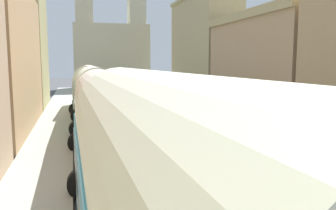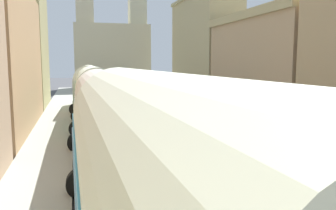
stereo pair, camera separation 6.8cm
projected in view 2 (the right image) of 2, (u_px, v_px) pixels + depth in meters
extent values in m
plane|color=#48484C|center=(154.00, 119.00, 26.36)|extent=(154.00, 154.00, 0.00)
cube|color=#A9AA9F|center=(55.00, 123.00, 24.46)|extent=(2.50, 70.00, 0.14)
cube|color=#9A998C|center=(239.00, 115.00, 28.25)|extent=(2.50, 70.00, 0.14)
cube|color=tan|center=(17.00, 45.00, 32.73)|extent=(5.05, 9.17, 12.16)
cube|color=tan|center=(266.00, 66.00, 30.59)|extent=(4.63, 14.42, 8.09)
cube|color=tan|center=(267.00, 16.00, 30.04)|extent=(5.09, 14.42, 0.74)
cube|color=tan|center=(204.00, 48.00, 44.74)|extent=(4.39, 14.72, 12.54)
cube|color=beige|center=(111.00, 58.00, 55.36)|extent=(11.59, 7.97, 10.25)
cube|color=beige|center=(85.00, 37.00, 52.01)|extent=(2.59, 2.59, 16.48)
cube|color=beige|center=(138.00, 38.00, 54.13)|extent=(2.59, 2.59, 16.48)
cylinder|color=silver|center=(158.00, 150.00, 5.16)|extent=(2.52, 8.43, 2.40)
cube|color=#99B7C6|center=(158.00, 195.00, 5.25)|extent=(2.62, 7.92, 0.81)
cube|color=beige|center=(107.00, 128.00, 13.94)|extent=(2.48, 9.54, 2.37)
cylinder|color=silver|center=(106.00, 100.00, 13.80)|extent=(2.43, 9.35, 2.32)
cube|color=#99B7C6|center=(106.00, 116.00, 13.88)|extent=(2.52, 8.78, 0.76)
cylinder|color=black|center=(78.00, 142.00, 16.59)|extent=(1.00, 0.35, 1.00)
cylinder|color=black|center=(124.00, 139.00, 17.21)|extent=(1.00, 0.35, 1.00)
cylinder|color=black|center=(82.00, 183.00, 10.97)|extent=(1.00, 0.35, 1.00)
cylinder|color=black|center=(150.00, 177.00, 11.59)|extent=(1.00, 0.35, 1.00)
cube|color=#3B9372|center=(94.00, 103.00, 22.55)|extent=(2.45, 8.23, 2.45)
cylinder|color=silver|center=(94.00, 84.00, 22.40)|extent=(2.40, 8.06, 2.32)
cube|color=#99B7C6|center=(94.00, 95.00, 22.49)|extent=(2.49, 7.57, 0.78)
cylinder|color=black|center=(78.00, 116.00, 24.86)|extent=(1.00, 0.35, 1.00)
cylinder|color=black|center=(109.00, 115.00, 25.43)|extent=(1.00, 0.35, 1.00)
cylinder|color=black|center=(77.00, 129.00, 19.98)|extent=(1.00, 0.35, 1.00)
cylinder|color=black|center=(116.00, 127.00, 20.55)|extent=(1.00, 0.35, 1.00)
cube|color=silver|center=(89.00, 91.00, 31.17)|extent=(2.80, 8.91, 2.47)
cylinder|color=silver|center=(88.00, 78.00, 31.01)|extent=(2.75, 8.74, 2.33)
cube|color=#99B7C6|center=(89.00, 86.00, 31.10)|extent=(2.82, 8.21, 0.79)
cylinder|color=black|center=(78.00, 102.00, 33.72)|extent=(1.00, 0.35, 1.00)
cylinder|color=black|center=(101.00, 101.00, 34.21)|extent=(1.00, 0.35, 1.00)
cylinder|color=black|center=(75.00, 109.00, 28.43)|extent=(1.00, 0.35, 1.00)
cylinder|color=black|center=(103.00, 108.00, 28.92)|extent=(1.00, 0.35, 1.00)
cube|color=#265133|center=(326.00, 161.00, 10.01)|extent=(2.06, 2.01, 2.09)
cube|color=#99B7C6|center=(328.00, 141.00, 9.93)|extent=(2.11, 2.09, 0.67)
cube|color=brown|center=(264.00, 156.00, 13.34)|extent=(2.07, 4.77, 0.55)
ellipsoid|color=beige|center=(288.00, 151.00, 11.94)|extent=(0.67, 0.84, 0.59)
ellipsoid|color=beige|center=(264.00, 138.00, 13.99)|extent=(0.92, 0.92, 0.55)
ellipsoid|color=beige|center=(289.00, 148.00, 12.46)|extent=(0.99, 1.02, 0.50)
ellipsoid|color=silver|center=(273.00, 136.00, 12.93)|extent=(1.12, 1.16, 0.49)
ellipsoid|color=beige|center=(297.00, 140.00, 11.84)|extent=(0.89, 0.97, 0.57)
cylinder|color=black|center=(291.00, 196.00, 10.04)|extent=(0.90, 0.32, 0.90)
cylinder|color=black|center=(275.00, 155.00, 14.47)|extent=(0.90, 0.32, 0.90)
cylinder|color=black|center=(231.00, 159.00, 13.93)|extent=(0.90, 0.32, 0.90)
cube|color=#AD2917|center=(213.00, 114.00, 19.55)|extent=(2.36, 2.15, 1.95)
cube|color=#99B7C6|center=(213.00, 105.00, 19.49)|extent=(2.41, 2.23, 0.62)
cube|color=brown|center=(190.00, 117.00, 23.09)|extent=(2.47, 5.28, 0.55)
ellipsoid|color=beige|center=(198.00, 109.00, 23.10)|extent=(1.21, 1.11, 0.46)
ellipsoid|color=beige|center=(195.00, 109.00, 23.31)|extent=(0.83, 0.65, 0.47)
ellipsoid|color=beige|center=(181.00, 107.00, 23.94)|extent=(0.96, 0.85, 0.53)
ellipsoid|color=silver|center=(191.00, 105.00, 22.65)|extent=(1.17, 1.07, 0.45)
ellipsoid|color=beige|center=(181.00, 104.00, 23.43)|extent=(1.02, 0.86, 0.44)
ellipsoid|color=silver|center=(196.00, 105.00, 21.98)|extent=(1.19, 1.23, 0.51)
ellipsoid|color=beige|center=(177.00, 97.00, 24.43)|extent=(0.86, 0.95, 0.46)
cylinder|color=black|center=(228.00, 129.00, 20.24)|extent=(0.90, 0.31, 0.90)
cylinder|color=black|center=(192.00, 131.00, 19.56)|extent=(0.90, 0.31, 0.90)
cylinder|color=black|center=(200.00, 118.00, 24.38)|extent=(0.90, 0.31, 0.90)
cylinder|color=black|center=(170.00, 119.00, 23.70)|extent=(0.90, 0.31, 0.90)
cube|color=#2D231F|center=(157.00, 104.00, 30.64)|extent=(1.82, 4.43, 0.73)
cube|color=#9CB2C7|center=(157.00, 98.00, 30.56)|extent=(1.52, 2.33, 0.47)
cylinder|color=black|center=(170.00, 110.00, 29.65)|extent=(0.60, 0.21, 0.60)
cylinder|color=black|center=(152.00, 110.00, 29.16)|extent=(0.60, 0.21, 0.60)
cylinder|color=black|center=(161.00, 106.00, 32.20)|extent=(0.60, 0.21, 0.60)
cylinder|color=black|center=(144.00, 106.00, 31.71)|extent=(0.60, 0.21, 0.60)
cube|color=red|center=(143.00, 97.00, 37.45)|extent=(1.78, 3.64, 0.74)
cube|color=#9CBBBE|center=(143.00, 91.00, 37.36)|extent=(1.55, 1.90, 0.59)
cylinder|color=black|center=(153.00, 101.00, 36.63)|extent=(0.60, 0.21, 0.60)
cylinder|color=black|center=(137.00, 101.00, 36.19)|extent=(0.60, 0.21, 0.60)
cylinder|color=black|center=(149.00, 98.00, 38.79)|extent=(0.60, 0.21, 0.60)
cylinder|color=black|center=(133.00, 99.00, 38.34)|extent=(0.60, 0.21, 0.60)
cube|color=silver|center=(134.00, 90.00, 46.03)|extent=(1.72, 4.41, 0.72)
cube|color=#96B1C5|center=(134.00, 86.00, 45.95)|extent=(1.48, 2.30, 0.59)
cylinder|color=black|center=(142.00, 93.00, 45.01)|extent=(0.60, 0.21, 0.60)
cylinder|color=black|center=(130.00, 94.00, 44.55)|extent=(0.60, 0.21, 0.60)
cylinder|color=black|center=(138.00, 92.00, 47.60)|extent=(0.60, 0.21, 0.60)
cylinder|color=black|center=(126.00, 92.00, 47.14)|extent=(0.60, 0.21, 0.60)
cube|color=#3B93C7|center=(203.00, 172.00, 11.57)|extent=(1.90, 4.21, 0.78)
cube|color=#8CC3BA|center=(204.00, 154.00, 11.49)|extent=(1.63, 2.20, 0.50)
cylinder|color=black|center=(169.00, 173.00, 12.64)|extent=(0.60, 0.21, 0.60)
cylinder|color=black|center=(214.00, 169.00, 13.07)|extent=(0.60, 0.21, 0.60)
cylinder|color=black|center=(189.00, 200.00, 10.16)|extent=(0.60, 0.21, 0.60)
cylinder|color=black|center=(244.00, 194.00, 10.58)|extent=(0.60, 0.21, 0.60)
cube|color=#3592CF|center=(131.00, 117.00, 23.71)|extent=(1.81, 3.73, 0.72)
cube|color=#8DB7CC|center=(131.00, 108.00, 23.63)|extent=(1.57, 1.95, 0.56)
cylinder|color=black|center=(116.00, 119.00, 24.61)|extent=(0.60, 0.21, 0.60)
cylinder|color=black|center=(140.00, 118.00, 25.09)|extent=(0.60, 0.21, 0.60)
cylinder|color=black|center=(120.00, 125.00, 22.41)|extent=(0.60, 0.21, 0.60)
cylinder|color=black|center=(147.00, 123.00, 22.89)|extent=(0.60, 0.21, 0.60)
cylinder|color=#212344|center=(223.00, 111.00, 30.50)|extent=(0.19, 0.19, 0.14)
cylinder|color=#212344|center=(223.00, 105.00, 30.44)|extent=(0.24, 0.24, 0.89)
cylinder|color=#A53031|center=(224.00, 97.00, 30.34)|extent=(0.37, 0.37, 0.61)
sphere|color=tan|center=(224.00, 92.00, 30.29)|extent=(0.21, 0.21, 0.21)
cylinder|color=#242C40|center=(236.00, 115.00, 28.06)|extent=(0.19, 0.19, 0.14)
cylinder|color=#242C40|center=(236.00, 109.00, 28.00)|extent=(0.29, 0.29, 0.84)
cylinder|color=#526544|center=(236.00, 101.00, 27.92)|extent=(0.45, 0.45, 0.57)
sphere|color=tan|center=(236.00, 96.00, 27.87)|extent=(0.20, 0.20, 0.20)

